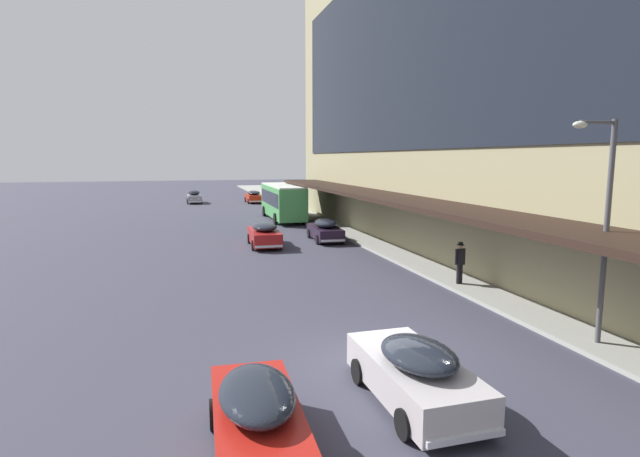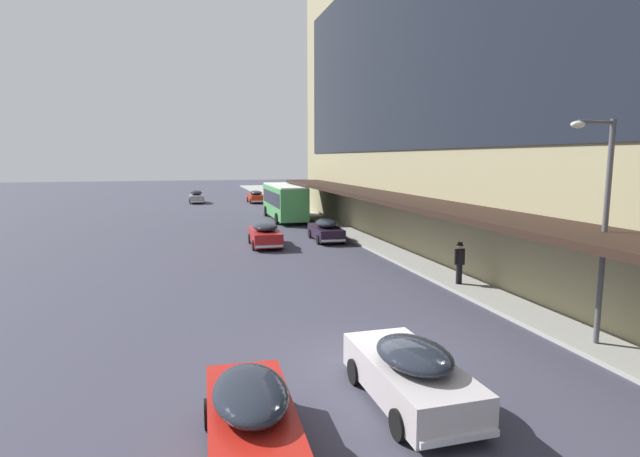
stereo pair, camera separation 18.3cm
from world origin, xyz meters
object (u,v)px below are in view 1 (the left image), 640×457
pedestrian_at_kerb (460,261)px  street_lamp (603,215)px  sedan_trailing_mid (325,230)px  sedan_far_back (258,423)px  sedan_trailing_near (194,197)px  sedan_lead_near (264,234)px  transit_bus_kerbside_front (283,200)px  sedan_second_near (254,197)px  sedan_oncoming_front (415,372)px

pedestrian_at_kerb → street_lamp: street_lamp is taller
sedan_trailing_mid → sedan_far_back: 25.32m
sedan_far_back → street_lamp: (10.53, 2.97, 3.24)m
sedan_trailing_near → pedestrian_at_kerb: 47.14m
sedan_lead_near → sedan_far_back: bearing=-99.5°
transit_bus_kerbside_front → sedan_lead_near: transit_bus_kerbside_front is taller
sedan_far_back → street_lamp: size_ratio=0.74×
transit_bus_kerbside_front → sedan_trailing_mid: (0.48, -12.39, -1.10)m
sedan_trailing_near → sedan_far_back: sedan_trailing_near is taller
sedan_second_near → sedan_far_back: size_ratio=1.02×
sedan_lead_near → sedan_far_back: (-3.84, -22.90, -0.01)m
sedan_trailing_near → sedan_lead_near: bearing=-84.0°
sedan_trailing_mid → sedan_second_near: size_ratio=0.94×
sedan_trailing_mid → sedan_lead_near: 4.50m
sedan_trailing_mid → sedan_trailing_near: size_ratio=1.05×
transit_bus_kerbside_front → sedan_far_back: size_ratio=2.07×
sedan_second_near → sedan_oncoming_front: bearing=-94.2°
sedan_trailing_near → street_lamp: 54.54m
transit_bus_kerbside_front → sedan_trailing_mid: transit_bus_kerbside_front is taller
sedan_second_near → sedan_far_back: bearing=-98.0°
transit_bus_kerbside_front → street_lamp: size_ratio=1.53×
sedan_far_back → street_lamp: 11.42m
sedan_trailing_mid → sedan_trailing_near: sedan_trailing_near is taller
transit_bus_kerbside_front → pedestrian_at_kerb: bearing=-83.9°
sedan_trailing_near → sedan_second_near: sedan_trailing_near is taller
sedan_trailing_mid → sedan_trailing_near: bearing=103.6°
transit_bus_kerbside_front → pedestrian_at_kerb: (2.75, -25.91, -0.68)m
sedan_lead_near → sedan_second_near: bearing=83.1°
sedan_trailing_near → street_lamp: bearing=-79.2°
sedan_trailing_mid → sedan_far_back: bearing=-109.0°
sedan_lead_near → street_lamp: size_ratio=0.70×
transit_bus_kerbside_front → sedan_trailing_near: transit_bus_kerbside_front is taller
sedan_trailing_near → pedestrian_at_kerb: size_ratio=2.40×
transit_bus_kerbside_front → sedan_trailing_mid: size_ratio=2.14×
sedan_trailing_near → sedan_far_back: bearing=-90.3°
sedan_second_near → pedestrian_at_kerb: 44.70m
sedan_second_near → street_lamp: 52.24m
street_lamp → sedan_trailing_mid: bearing=96.3°
sedan_oncoming_front → sedan_far_back: bearing=-162.0°
sedan_oncoming_front → sedan_lead_near: size_ratio=0.97×
sedan_lead_near → sedan_far_back: sedan_lead_near is taller
sedan_lead_near → sedan_trailing_near: bearing=96.0°
sedan_second_near → street_lamp: bearing=-86.9°
sedan_oncoming_front → street_lamp: street_lamp is taller
transit_bus_kerbside_front → sedan_second_near: size_ratio=2.03×
transit_bus_kerbside_front → sedan_trailing_near: (-7.41, 20.12, -1.05)m
transit_bus_kerbside_front → sedan_trailing_mid: 12.45m
sedan_far_back → sedan_oncoming_front: bearing=18.0°
transit_bus_kerbside_front → sedan_oncoming_front: transit_bus_kerbside_front is taller
sedan_oncoming_front → sedan_far_back: 4.00m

